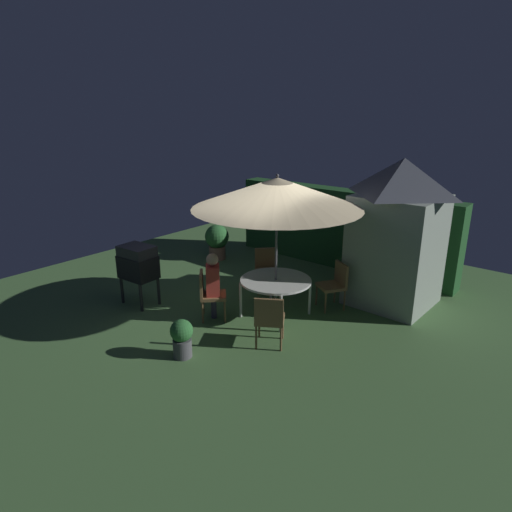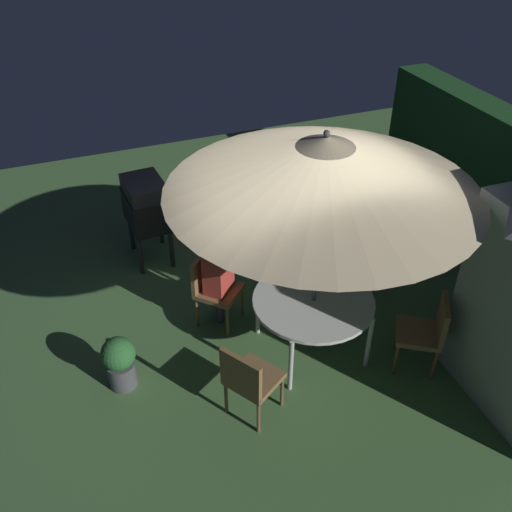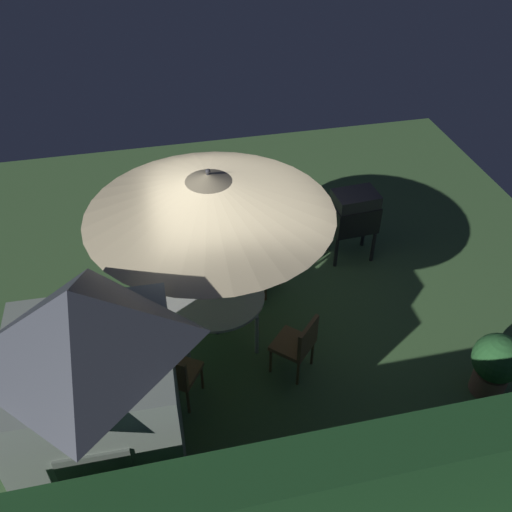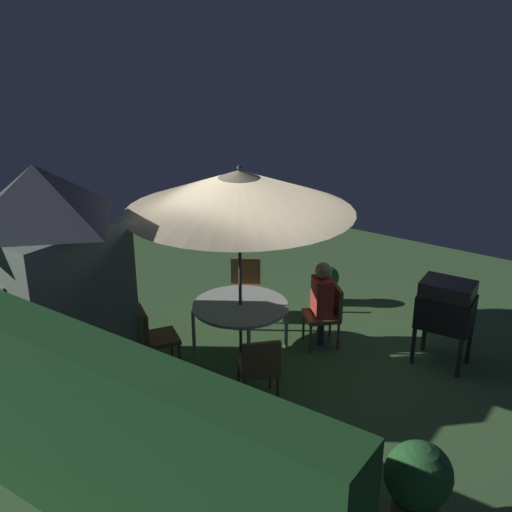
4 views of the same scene
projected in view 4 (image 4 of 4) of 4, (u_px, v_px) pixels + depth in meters
name	position (u px, v px, depth m)	size (l,w,h in m)	color
ground_plane	(280.00, 354.00, 8.62)	(11.00, 11.00, 0.00)	#47703D
hedge_backdrop	(73.00, 427.00, 5.59)	(5.64, 0.51, 1.89)	#1E4C23
garden_shed	(47.00, 280.00, 7.40)	(1.62, 1.60, 2.86)	gray
patio_table	(240.00, 308.00, 8.46)	(1.31, 1.31, 0.73)	white
patio_umbrella	(239.00, 191.00, 7.86)	(2.99, 2.99, 2.65)	#4C4C51
bbq_grill	(446.00, 307.00, 8.11)	(0.73, 0.55, 1.20)	black
chair_near_shed	(327.00, 311.00, 8.72)	(0.65, 0.65, 0.90)	olive
chair_far_side	(245.00, 284.00, 9.59)	(0.64, 0.64, 0.90)	olive
chair_toward_hedge	(153.00, 335.00, 8.08)	(0.64, 0.64, 0.90)	olive
chair_toward_house	(259.00, 366.00, 7.36)	(0.65, 0.65, 0.90)	olive
potted_plant_by_shed	(418.00, 483.00, 5.54)	(0.61, 0.61, 0.90)	#936651
potted_plant_by_grill	(328.00, 283.00, 10.05)	(0.36, 0.36, 0.63)	#4C4C51
person_in_red	(322.00, 295.00, 8.61)	(0.41, 0.41, 1.26)	#CC3D33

